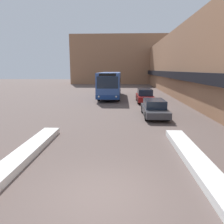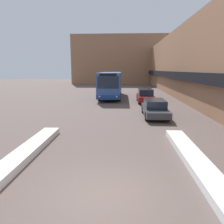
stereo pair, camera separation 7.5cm
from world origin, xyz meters
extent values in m
plane|color=brown|center=(0.00, 0.00, 0.00)|extent=(160.00, 160.00, 0.00)
cube|color=#996B4C|center=(10.00, 24.00, 4.55)|extent=(5.00, 60.00, 9.10)
cube|color=black|center=(7.25, 24.00, 3.05)|extent=(0.50, 60.00, 0.90)
cube|color=#996B4C|center=(0.00, 54.98, 6.29)|extent=(26.00, 8.00, 12.58)
cube|color=silver|center=(-3.60, 2.16, 0.16)|extent=(0.90, 8.72, 0.31)
cube|color=silver|center=(3.60, 1.97, 0.15)|extent=(0.90, 8.81, 0.30)
cube|color=#335193|center=(-1.05, 23.69, 1.90)|extent=(2.69, 11.11, 2.93)
cube|color=navy|center=(-1.05, 23.69, 0.70)|extent=(2.71, 11.13, 0.51)
cube|color=#192333|center=(-1.05, 23.69, 2.31)|extent=(2.71, 10.22, 0.81)
cube|color=#192333|center=(-1.05, 18.13, 2.34)|extent=(2.36, 0.03, 1.32)
cube|color=black|center=(-1.05, 18.13, 3.19)|extent=(1.88, 0.03, 0.28)
sphere|color=#F2EAC6|center=(-2.02, 18.12, 0.79)|extent=(0.20, 0.20, 0.20)
sphere|color=#F2EAC6|center=(-0.08, 18.12, 0.79)|extent=(0.20, 0.20, 0.20)
cylinder|color=black|center=(-2.28, 20.25, 0.52)|extent=(0.28, 1.04, 1.04)
cylinder|color=black|center=(0.17, 20.25, 0.52)|extent=(0.28, 1.04, 1.04)
cylinder|color=black|center=(-2.28, 27.14, 0.52)|extent=(0.28, 1.04, 1.04)
cylinder|color=black|center=(0.17, 27.14, 0.52)|extent=(0.28, 1.04, 1.04)
cube|color=#38383D|center=(3.20, 11.51, 0.51)|extent=(1.77, 4.86, 0.48)
cube|color=#192333|center=(3.20, 11.63, 1.06)|extent=(1.56, 2.67, 0.62)
cylinder|color=black|center=(4.01, 10.00, 0.34)|extent=(0.20, 0.68, 0.68)
cylinder|color=black|center=(2.39, 10.00, 0.34)|extent=(0.20, 0.68, 0.68)
cylinder|color=black|center=(4.01, 13.02, 0.34)|extent=(0.20, 0.68, 0.68)
cylinder|color=black|center=(2.39, 13.02, 0.34)|extent=(0.20, 0.68, 0.68)
cube|color=maroon|center=(3.20, 19.39, 0.55)|extent=(1.80, 4.61, 0.59)
cube|color=#192333|center=(3.20, 19.51, 1.18)|extent=(1.58, 2.53, 0.69)
cylinder|color=black|center=(4.02, 17.96, 0.32)|extent=(0.20, 0.63, 0.63)
cylinder|color=black|center=(2.38, 17.96, 0.32)|extent=(0.20, 0.63, 0.63)
cylinder|color=black|center=(4.02, 20.82, 0.32)|extent=(0.20, 0.63, 0.63)
cylinder|color=black|center=(2.38, 20.82, 0.32)|extent=(0.20, 0.63, 0.63)
camera|label=1|loc=(0.61, -5.96, 3.75)|focal=35.00mm
camera|label=2|loc=(0.69, -5.95, 3.75)|focal=35.00mm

